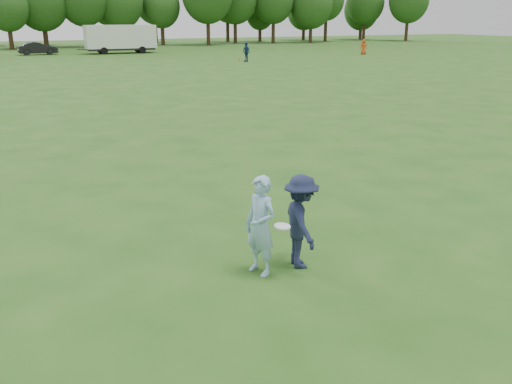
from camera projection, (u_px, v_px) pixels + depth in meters
ground at (253, 280)px, 8.95m from camera, size 200.00×200.00×0.00m
thrower at (260, 226)px, 8.94m from camera, size 0.59×0.72×1.70m
defender at (301, 222)px, 9.21m from camera, size 0.82×1.16×1.64m
player_far_b at (246, 52)px, 51.76m from camera, size 0.65×1.14×1.83m
player_far_c at (364, 47)px, 61.50m from camera, size 0.97×0.80×1.70m
car_f at (38, 48)px, 61.17m from camera, size 4.35×1.87×1.39m
field_cone at (239, 59)px, 53.72m from camera, size 0.28×0.28×0.30m
disc_in_play at (282, 226)px, 8.76m from camera, size 0.31×0.31×0.06m
cargo_trailer at (120, 38)px, 63.23m from camera, size 9.00×2.75×3.20m
treeline at (40, 0)px, 74.50m from camera, size 130.35×18.39×11.74m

